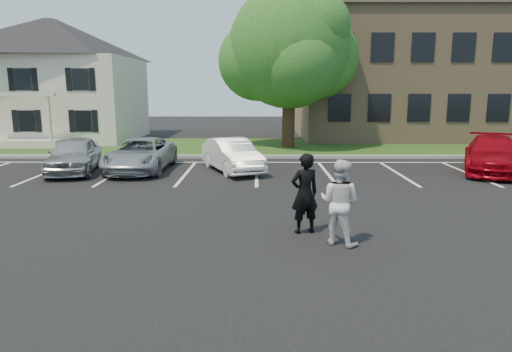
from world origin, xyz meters
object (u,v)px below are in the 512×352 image
(house, at_px, (54,80))
(car_red_compact, at_px, (493,155))
(tree, at_px, (291,50))
(office_building, at_px, (463,76))
(man_white_shirt, at_px, (339,202))
(car_silver_minivan, at_px, (141,155))
(car_white_sedan, at_px, (232,155))
(car_silver_west, at_px, (74,155))
(man_black_suit, at_px, (305,193))

(house, relative_size, car_red_compact, 2.08)
(tree, relative_size, car_red_compact, 1.78)
(tree, distance_m, car_red_compact, 11.70)
(office_building, relative_size, tree, 2.55)
(man_white_shirt, height_order, car_silver_minivan, man_white_shirt)
(office_building, distance_m, car_white_sedan, 20.50)
(office_building, distance_m, car_silver_west, 25.60)
(tree, relative_size, man_black_suit, 4.68)
(man_white_shirt, distance_m, car_white_sedan, 9.20)
(house, distance_m, car_silver_west, 13.47)
(office_building, bearing_deg, man_white_shirt, -118.71)
(man_white_shirt, xyz_separation_m, car_silver_minivan, (-6.53, 8.88, -0.26))
(car_white_sedan, bearing_deg, man_white_shirt, -95.74)
(office_building, bearing_deg, car_silver_minivan, -144.42)
(man_white_shirt, xyz_separation_m, car_white_sedan, (-2.80, 8.76, -0.27))
(car_silver_west, distance_m, car_silver_minivan, 2.57)
(office_building, relative_size, man_white_shirt, 12.08)
(car_silver_west, distance_m, car_white_sedan, 6.29)
(man_black_suit, distance_m, man_white_shirt, 1.02)
(house, bearing_deg, man_black_suit, -54.07)
(car_silver_west, bearing_deg, man_black_suit, -52.16)
(car_silver_west, relative_size, car_white_sedan, 1.04)
(office_building, bearing_deg, house, -175.72)
(car_white_sedan, xyz_separation_m, car_red_compact, (10.44, -0.17, 0.06))
(office_building, distance_m, car_red_compact, 14.84)
(house, relative_size, car_white_sedan, 2.57)
(car_silver_west, bearing_deg, house, 106.22)
(car_silver_west, bearing_deg, office_building, 23.32)
(house, xyz_separation_m, man_black_suit, (14.13, -19.49, -2.89))
(man_black_suit, relative_size, man_white_shirt, 1.01)
(office_building, height_order, tree, tree)
(house, xyz_separation_m, tree, (14.84, -4.07, 1.52))
(office_building, distance_m, tree, 13.66)
(tree, xyz_separation_m, car_silver_minivan, (-6.57, -7.31, -4.69))
(car_white_sedan, bearing_deg, car_silver_minivan, 154.70)
(office_building, relative_size, car_white_sedan, 5.58)
(man_white_shirt, relative_size, car_red_compact, 0.37)
(car_silver_west, relative_size, car_silver_minivan, 0.87)
(car_red_compact, bearing_deg, car_white_sedan, -157.14)
(car_silver_minivan, bearing_deg, man_black_suit, -52.69)
(man_white_shirt, distance_m, car_silver_west, 12.42)
(man_white_shirt, height_order, car_red_compact, man_white_shirt)
(man_white_shirt, bearing_deg, car_silver_west, -10.64)
(tree, distance_m, car_silver_minivan, 10.89)
(house, bearing_deg, car_silver_west, -64.12)
(car_red_compact, bearing_deg, car_silver_minivan, -157.38)
(man_black_suit, bearing_deg, car_red_compact, -156.93)
(man_black_suit, xyz_separation_m, car_white_sedan, (-2.13, 7.98, -0.28))
(tree, relative_size, car_white_sedan, 2.19)
(tree, xyz_separation_m, man_black_suit, (-0.71, -15.42, -4.41))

